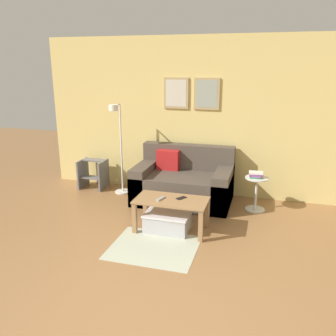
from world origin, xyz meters
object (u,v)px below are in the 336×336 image
book_stack (256,175)px  storage_bin (168,221)px  couch (183,183)px  coffee_table (171,206)px  floor_lamp (119,145)px  cell_phone (181,198)px  side_table (256,191)px  step_stool (93,173)px  remote_control (161,199)px

book_stack → storage_bin: bearing=-136.5°
couch → book_stack: couch is taller
coffee_table → book_stack: book_stack is taller
floor_lamp → cell_phone: floor_lamp is taller
storage_bin → side_table: bearing=43.3°
step_stool → floor_lamp: bearing=-16.3°
book_stack → step_stool: 2.81m
couch → coffee_table: 1.07m
cell_phone → step_stool: size_ratio=0.28×
side_table → remote_control: size_ratio=3.41×
couch → remote_control: (-0.03, -1.10, 0.14)m
couch → storage_bin: (0.05, -1.07, -0.18)m
book_stack → side_table: bearing=25.0°
couch → floor_lamp: bearing=179.9°
side_table → cell_phone: 1.31m
remote_control → cell_phone: size_ratio=1.07×
floor_lamp → step_stool: (-0.59, 0.17, -0.59)m
side_table → cell_phone: (-0.92, -0.93, 0.13)m
storage_bin → coffee_table: bearing=11.2°
cell_phone → coffee_table: bearing=-111.6°
coffee_table → side_table: size_ratio=1.84×
side_table → book_stack: 0.25m
remote_control → storage_bin: bearing=33.4°
couch → step_stool: (-1.68, 0.17, -0.03)m
floor_lamp → remote_control: (1.06, -1.10, -0.41)m
book_stack → step_stool: book_stack is taller
remote_control → step_stool: bearing=159.5°
couch → floor_lamp: 1.22m
side_table → remote_control: bearing=-138.2°
storage_bin → book_stack: 1.52m
coffee_table → book_stack: (1.01, 1.00, 0.21)m
couch → floor_lamp: (-1.09, 0.00, 0.55)m
coffee_table → book_stack: 1.43m
couch → step_stool: couch is taller
storage_bin → step_stool: bearing=144.3°
couch → side_table: (1.13, -0.06, 0.01)m
coffee_table → floor_lamp: floor_lamp is taller
remote_control → cell_phone: 0.27m
book_stack → cell_phone: bearing=-134.4°
coffee_table → storage_bin: 0.23m
remote_control → step_stool: step_stool is taller
storage_bin → book_stack: bearing=43.5°
couch → cell_phone: 1.01m
coffee_table → cell_phone: 0.17m
remote_control → floor_lamp: bearing=151.0°
remote_control → side_table: bearing=58.9°
coffee_table → remote_control: 0.17m
couch → floor_lamp: size_ratio=0.99×
book_stack → remote_control: 1.54m
floor_lamp → book_stack: bearing=-1.8°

